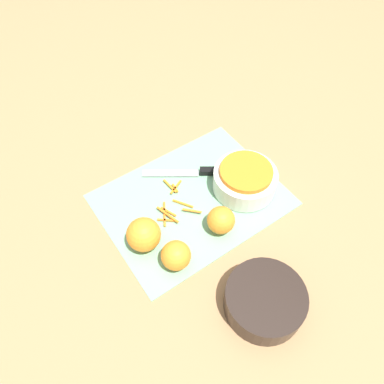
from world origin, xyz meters
name	(u,v)px	position (x,y,z in m)	size (l,w,h in m)	color
ground_plane	(192,200)	(0.00, 0.00, 0.00)	(4.00, 4.00, 0.00)	#9E754C
cutting_board	(192,199)	(0.00, 0.00, 0.00)	(0.47, 0.36, 0.01)	#75AD84
bowl_speckled	(245,179)	(-0.14, 0.05, 0.04)	(0.17, 0.17, 0.07)	silver
bowl_dark	(265,300)	(0.04, 0.32, 0.03)	(0.17, 0.17, 0.06)	black
knife	(205,171)	(-0.08, -0.05, 0.01)	(0.22, 0.16, 0.02)	black
orange_left	(144,235)	(0.17, 0.04, 0.05)	(0.08, 0.08, 0.08)	orange
orange_right	(176,255)	(0.14, 0.13, 0.04)	(0.07, 0.07, 0.07)	orange
orange_back	(221,220)	(-0.01, 0.11, 0.04)	(0.07, 0.07, 0.07)	orange
peel_pile	(173,205)	(0.05, -0.01, 0.01)	(0.12, 0.15, 0.01)	orange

